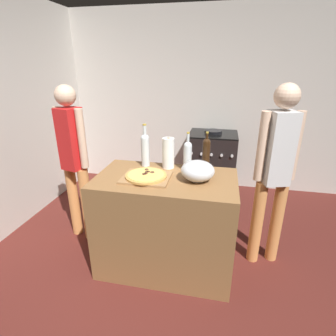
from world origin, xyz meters
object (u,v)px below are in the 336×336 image
(person_in_stripes, at_px, (74,157))
(mixing_bowl, at_px, (198,171))
(wine_bottle_clear, at_px, (188,154))
(pizza, at_px, (146,175))
(wine_bottle_green, at_px, (145,148))
(stove, at_px, (211,164))
(paper_towel_roll, at_px, (168,153))
(person_in_red, at_px, (275,168))
(wine_bottle_dark, at_px, (206,153))

(person_in_stripes, bearing_deg, mixing_bowl, -12.16)
(mixing_bowl, xyz_separation_m, wine_bottle_clear, (-0.12, 0.22, 0.06))
(wine_bottle_clear, distance_m, person_in_stripes, 1.19)
(pizza, relative_size, wine_bottle_green, 0.87)
(stove, bearing_deg, wine_bottle_green, -112.84)
(mixing_bowl, bearing_deg, stove, 87.85)
(pizza, height_order, paper_towel_roll, paper_towel_roll)
(stove, distance_m, person_in_red, 1.57)
(stove, bearing_deg, paper_towel_roll, -104.47)
(mixing_bowl, xyz_separation_m, person_in_red, (0.66, 0.27, -0.03))
(pizza, distance_m, stove, 1.82)
(mixing_bowl, bearing_deg, person_in_stripes, 167.84)
(paper_towel_roll, bearing_deg, stove, 75.53)
(pizza, xyz_separation_m, person_in_red, (1.09, 0.32, 0.03))
(wine_bottle_green, bearing_deg, stove, 67.16)
(paper_towel_roll, distance_m, wine_bottle_green, 0.23)
(paper_towel_roll, xyz_separation_m, person_in_red, (0.95, 0.03, -0.08))
(paper_towel_roll, distance_m, wine_bottle_clear, 0.18)
(pizza, relative_size, person_in_stripes, 0.21)
(wine_bottle_green, relative_size, wine_bottle_dark, 1.12)
(mixing_bowl, distance_m, wine_bottle_clear, 0.26)
(mixing_bowl, relative_size, person_in_stripes, 0.17)
(wine_bottle_green, xyz_separation_m, wine_bottle_dark, (0.57, -0.01, -0.01))
(pizza, bearing_deg, wine_bottle_dark, 31.38)
(wine_bottle_clear, height_order, stove, wine_bottle_clear)
(stove, bearing_deg, person_in_red, -66.44)
(wine_bottle_green, xyz_separation_m, person_in_red, (1.18, 0.02, -0.12))
(wine_bottle_dark, height_order, stove, wine_bottle_dark)
(paper_towel_roll, bearing_deg, person_in_stripes, 177.68)
(wine_bottle_green, distance_m, wine_bottle_dark, 0.57)
(mixing_bowl, bearing_deg, wine_bottle_dark, 78.49)
(pizza, bearing_deg, stove, 73.77)
(wine_bottle_dark, relative_size, person_in_stripes, 0.22)
(pizza, relative_size, wine_bottle_clear, 0.99)
(wine_bottle_clear, bearing_deg, paper_towel_roll, 173.73)
(person_in_red, bearing_deg, wine_bottle_dark, -176.98)
(wine_bottle_dark, bearing_deg, mixing_bowl, -101.51)
(wine_bottle_green, bearing_deg, paper_towel_roll, -2.41)
(mixing_bowl, relative_size, wine_bottle_clear, 0.79)
(paper_towel_roll, bearing_deg, mixing_bowl, -38.72)
(paper_towel_roll, xyz_separation_m, person_in_stripes, (-1.00, 0.04, -0.12))
(person_in_red, bearing_deg, paper_towel_roll, -178.22)
(person_in_red, bearing_deg, wine_bottle_green, -179.02)
(wine_bottle_dark, relative_size, person_in_red, 0.21)
(person_in_red, bearing_deg, pizza, -163.40)
(pizza, distance_m, person_in_stripes, 0.93)
(wine_bottle_green, bearing_deg, mixing_bowl, -25.48)
(mixing_bowl, distance_m, paper_towel_roll, 0.39)
(pizza, relative_size, mixing_bowl, 1.26)
(person_in_stripes, bearing_deg, pizza, -21.07)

